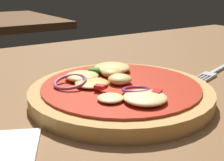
# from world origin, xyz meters

# --- Properties ---
(dining_table) EXTENTS (1.32, 0.87, 0.03)m
(dining_table) POSITION_xyz_m (0.00, 0.00, 0.01)
(dining_table) COLOR brown
(dining_table) RESTS_ON ground
(pizza) EXTENTS (0.23, 0.23, 0.03)m
(pizza) POSITION_xyz_m (-0.03, 0.03, 0.04)
(pizza) COLOR tan
(pizza) RESTS_ON dining_table
(fork) EXTENTS (0.16, 0.06, 0.00)m
(fork) POSITION_xyz_m (0.17, 0.04, 0.03)
(fork) COLOR silver
(fork) RESTS_ON dining_table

